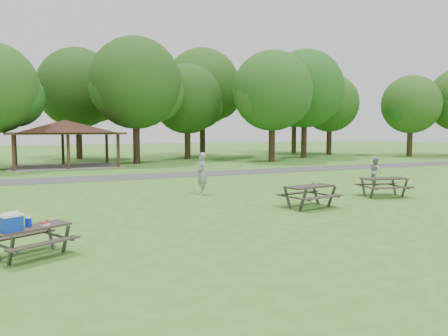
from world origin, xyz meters
TOP-DOWN VIEW (x-y plane):
  - ground at (0.00, 0.00)m, footprint 160.00×160.00m
  - asphalt_path at (0.00, 14.00)m, footprint 120.00×3.20m
  - pavilion at (-4.00, 24.00)m, footprint 8.60×7.01m
  - tree_row_e at (2.10, 25.03)m, footprint 8.40×8.00m
  - tree_row_f at (8.09, 28.53)m, footprint 7.35×7.00m
  - tree_row_g at (14.09, 22.03)m, footprint 7.77×7.40m
  - tree_row_h at (20.10, 25.53)m, footprint 8.61×8.20m
  - tree_row_i at (26.08, 29.03)m, footprint 7.14×6.80m
  - tree_row_j at (32.08, 22.53)m, footprint 6.72×6.40m
  - tree_deep_b at (-1.90, 33.03)m, footprint 8.40×8.00m
  - tree_deep_c at (11.10, 32.03)m, footprint 8.82×8.40m
  - tree_deep_d at (24.10, 33.53)m, footprint 8.40×8.00m
  - picnic_table_near at (-6.89, -2.41)m, footprint 2.12×1.98m
  - picnic_table_middle at (2.97, 0.43)m, footprint 2.24×1.93m
  - picnic_table_far at (7.60, 1.36)m, footprint 2.28×1.99m
  - frisbee_in_flight at (2.86, 5.03)m, footprint 0.29×0.29m
  - frisbee_thrower at (0.41, 5.17)m, footprint 0.56×0.76m
  - frisbee_catcher at (10.19, 4.62)m, footprint 0.79×0.88m

SIDE VIEW (x-z plane):
  - ground at x=0.00m, z-range 0.00..0.00m
  - asphalt_path at x=0.00m, z-range 0.00..0.02m
  - picnic_table_far at x=7.60m, z-range 0.20..1.06m
  - picnic_table_middle at x=2.97m, z-range 0.20..1.07m
  - picnic_table_near at x=-6.89m, z-range 0.09..1.26m
  - frisbee_catcher at x=10.19m, z-range 0.00..1.48m
  - frisbee_thrower at x=0.41m, z-range 0.00..1.93m
  - frisbee_in_flight at x=2.86m, z-range 1.11..1.13m
  - pavilion at x=-4.00m, z-range 1.18..4.94m
  - tree_row_j at x=32.08m, z-range 1.08..10.04m
  - tree_row_f at x=8.09m, z-range 1.06..10.62m
  - tree_row_i at x=26.08m, z-range 1.15..10.67m
  - tree_row_g at x=14.09m, z-range 1.20..11.46m
  - tree_row_e at x=2.10m, z-range 1.27..12.29m
  - tree_deep_b at x=-1.90m, z-range 1.32..12.45m
  - tree_row_h at x=20.10m, z-range 1.34..12.71m
  - tree_deep_d at x=24.10m, z-range 1.39..12.66m
  - tree_deep_c at x=11.10m, z-range 1.49..13.39m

